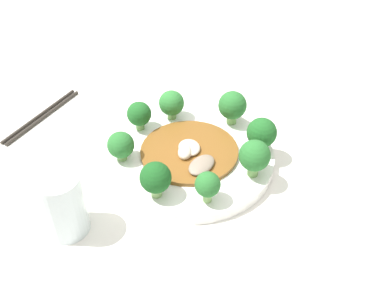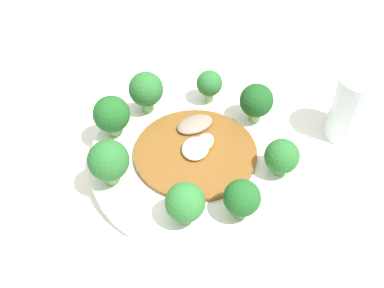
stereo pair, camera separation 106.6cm
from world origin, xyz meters
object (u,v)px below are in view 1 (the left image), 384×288
(broccoli_west, at_px, (209,185))
(plate, at_px, (192,157))
(broccoli_northwest, at_px, (156,178))
(stirfry_center, at_px, (192,152))
(chopsticks, at_px, (42,116))
(broccoli_northeast, at_px, (139,114))
(broccoli_south, at_px, (262,133))
(broccoli_north, at_px, (121,145))
(broccoli_east, at_px, (172,103))
(broccoli_southwest, at_px, (255,156))
(drinking_glass, at_px, (62,204))
(broccoli_southeast, at_px, (232,106))

(broccoli_west, bearing_deg, plate, -0.89)
(broccoli_west, height_order, broccoli_northwest, broccoli_northwest)
(stirfry_center, relative_size, chopsticks, 1.04)
(broccoli_northwest, distance_m, broccoli_northeast, 0.19)
(broccoli_northwest, height_order, stirfry_center, broccoli_northwest)
(broccoli_northwest, relative_size, broccoli_south, 0.98)
(broccoli_north, bearing_deg, broccoli_east, -47.57)
(plate, bearing_deg, broccoli_northeast, 40.33)
(broccoli_southwest, relative_size, drinking_glass, 0.65)
(stirfry_center, xyz_separation_m, chopsticks, (0.22, 0.27, -0.02))
(broccoli_west, height_order, stirfry_center, broccoli_west)
(chopsticks, bearing_deg, plate, -127.74)
(broccoli_northwest, bearing_deg, plate, -42.08)
(broccoli_south, distance_m, broccoli_east, 0.20)
(stirfry_center, height_order, chopsticks, stirfry_center)
(broccoli_west, distance_m, broccoli_east, 0.24)
(broccoli_east, height_order, broccoli_northeast, broccoli_east)
(broccoli_south, distance_m, drinking_glass, 0.37)
(broccoli_east, bearing_deg, plate, -173.45)
(plate, distance_m, chopsticks, 0.35)
(broccoli_east, bearing_deg, drinking_glass, 136.22)
(plate, height_order, broccoli_north, broccoli_north)
(broccoli_west, height_order, broccoli_northeast, broccoli_northeast)
(broccoli_northwest, height_order, broccoli_south, broccoli_south)
(broccoli_west, bearing_deg, broccoli_north, 42.42)
(broccoli_northwest, distance_m, broccoli_north, 0.11)
(broccoli_north, bearing_deg, chopsticks, 36.47)
(drinking_glass, xyz_separation_m, chopsticks, (0.32, 0.04, -0.05))
(broccoli_northwest, xyz_separation_m, chopsticks, (0.30, 0.19, -0.06))
(broccoli_northwest, xyz_separation_m, broccoli_northeast, (0.19, -0.00, -0.00))
(plate, height_order, broccoli_southeast, broccoli_southeast)
(broccoli_east, xyz_separation_m, drinking_glass, (-0.23, 0.22, -0.00))
(broccoli_southwest, relative_size, chopsticks, 0.41)
(broccoli_northeast, bearing_deg, broccoli_southeast, -97.62)
(plate, xyz_separation_m, broccoli_west, (-0.12, 0.00, 0.05))
(plate, bearing_deg, broccoli_southeast, -54.06)
(broccoli_west, height_order, broccoli_south, broccoli_south)
(broccoli_southwest, bearing_deg, broccoli_west, 114.71)
(broccoli_southwest, xyz_separation_m, broccoli_southeast, (0.15, -0.01, -0.00))
(broccoli_north, xyz_separation_m, chopsticks, (0.20, 0.15, -0.05))
(broccoli_southeast, xyz_separation_m, drinking_glass, (-0.18, 0.33, -0.01))
(broccoli_west, height_order, broccoli_east, broccoli_east)
(plate, xyz_separation_m, broccoli_south, (-0.02, -0.13, 0.05))
(broccoli_southwest, distance_m, chopsticks, 0.47)
(broccoli_north, distance_m, broccoli_south, 0.25)
(plate, distance_m, broccoli_southwest, 0.13)
(drinking_glass, bearing_deg, plate, -64.48)
(broccoli_southeast, xyz_separation_m, broccoli_northeast, (0.02, 0.18, -0.01))
(drinking_glass, bearing_deg, broccoli_southwest, -85.08)
(broccoli_east, bearing_deg, broccoli_west, -177.28)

